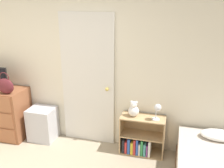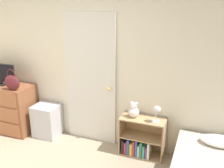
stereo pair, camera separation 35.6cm
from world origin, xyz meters
name	(u,v)px [view 1 (the left image)]	position (x,y,z in m)	size (l,w,h in m)	color
wall_back	(79,65)	(0.00, 2.00, 1.27)	(10.00, 0.06, 2.55)	beige
door_closed	(88,81)	(0.16, 1.95, 1.04)	(0.86, 0.09, 2.09)	silver
handbag	(5,86)	(-1.05, 1.55, 0.98)	(0.29, 0.12, 0.35)	#591E23
storage_bin	(43,124)	(-0.60, 1.76, 0.28)	(0.42, 0.37, 0.56)	silver
bookshelf	(140,139)	(1.04, 1.80, 0.22)	(0.66, 0.30, 0.60)	tan
teddy_bear	(134,110)	(0.93, 1.80, 0.71)	(0.16, 0.16, 0.24)	silver
desk_lamp	(157,109)	(1.28, 1.76, 0.78)	(0.13, 0.12, 0.25)	silver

